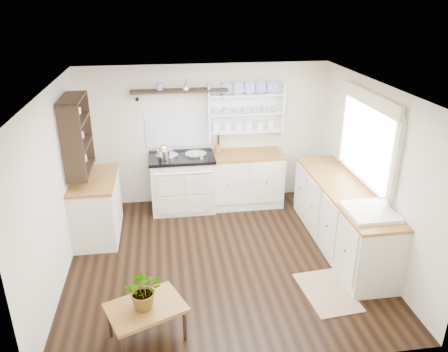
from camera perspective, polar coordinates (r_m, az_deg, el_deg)
The scene contains 19 objects.
floor at distance 6.01m, azimuth -0.35°, elevation -10.68°, with size 4.00×3.80×0.01m, color black.
wall_back at distance 7.22m, azimuth -2.47°, elevation 5.40°, with size 4.00×0.02×2.30m, color beige.
wall_right at distance 6.04m, azimuth 18.76°, elevation 0.55°, with size 0.02×3.80×2.30m, color beige.
wall_left at distance 5.57m, azimuth -21.23°, elevation -1.72°, with size 0.02×3.80×2.30m, color beige.
ceiling at distance 5.10m, azimuth -0.42°, elevation 11.34°, with size 4.00×3.80×0.01m, color white.
window at distance 6.01m, azimuth 18.21°, elevation 4.72°, with size 0.08×1.55×1.22m.
aga_cooker at distance 7.13m, azimuth -5.44°, elevation -0.78°, with size 1.03×0.72×0.95m.
back_cabinets at distance 7.27m, azimuth 2.58°, elevation -0.29°, with size 1.27×0.63×0.90m.
right_cabinets at distance 6.28m, azimuth 15.12°, elevation -5.08°, with size 0.62×2.43×0.90m.
belfast_sink at distance 5.53m, azimuth 18.42°, elevation -5.53°, with size 0.55×0.60×0.45m.
left_cabinets at distance 6.60m, azimuth -16.30°, elevation -3.80°, with size 0.62×1.13×0.90m.
plate_rack at distance 7.17m, azimuth 2.74°, elevation 8.63°, with size 1.20×0.22×0.90m.
high_shelf at distance 6.88m, azimuth -5.84°, elevation 10.96°, with size 1.50×0.29×0.16m.
left_shelving at distance 6.23m, azimuth -18.68°, elevation 5.14°, with size 0.28×0.80×1.05m, color black.
kettle at distance 6.80m, azimuth -7.92°, elevation 3.15°, with size 0.19×0.19×0.24m, color silver, non-canonical shape.
utensil_crock at distance 7.09m, azimuth -0.81°, elevation 3.61°, with size 0.12×0.12×0.14m, color brown.
center_table at distance 4.68m, azimuth -10.16°, elevation -16.84°, with size 0.89×0.78×0.40m.
potted_plant at distance 4.53m, azimuth -10.39°, elevation -14.35°, with size 0.38×0.33×0.42m, color #3F7233.
floor_rug at distance 5.55m, azimuth 13.30°, elevation -14.54°, with size 0.55×0.85×0.02m, color #967657.
Camera 1 is at (-0.68, -4.95, 3.33)m, focal length 35.00 mm.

